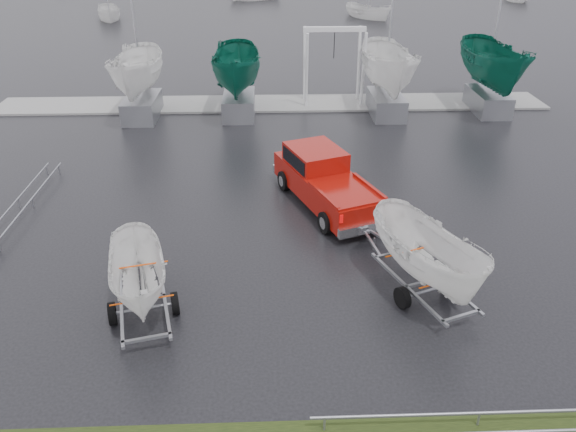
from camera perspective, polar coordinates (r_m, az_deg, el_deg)
The scene contains 16 objects.
ground_plane at distance 19.66m, azimuth -1.17°, elevation -0.03°, with size 120.00×120.00×0.00m, color black.
dock at distance 31.68m, azimuth -1.65°, elevation 11.35°, with size 30.00×3.00×0.12m, color gray.
pickup_truck at distance 20.28m, azimuth 3.59°, elevation 3.91°, with size 3.75×5.88×1.85m.
trailer_hitched at distance 14.78m, azimuth 14.59°, elevation 0.59°, with size 2.39×3.78×4.98m.
trailer_parked at distance 14.32m, azimuth -15.43°, elevation -2.07°, with size 2.01×3.78×4.30m.
boat_hoist at distance 31.21m, azimuth 4.68°, elevation 15.99°, with size 3.30×2.18×4.12m.
keelboat_0 at distance 29.55m, azimuth -15.34°, elevation 16.44°, with size 2.33×3.20×10.50m.
keelboat_1 at distance 29.04m, azimuth -5.28°, elevation 17.40°, with size 2.43×3.20×7.55m.
keelboat_2 at distance 29.44m, azimuth 10.49°, elevation 17.46°, with size 2.50×3.20×10.67m.
keelboat_3 at distance 31.32m, azimuth 20.68°, elevation 17.00°, with size 2.55×3.20×10.73m.
mast_rack_0 at distance 22.18m, azimuth -25.18°, elevation 1.58°, with size 0.56×6.50×0.06m.
mast_rack_2 at distance 12.65m, azimuth 19.32°, elevation -19.20°, with size 7.00×0.56×0.06m.
moored_boat_0 at distance 61.46m, azimuth -17.61°, elevation 18.50°, with size 2.68×2.73×10.89m.
moored_boat_1 at distance 72.95m, azimuth -3.29°, elevation 21.08°, with size 3.38×3.35×11.38m.
moored_boat_2 at distance 60.24m, azimuth 8.12°, elevation 19.29°, with size 3.15×3.17×10.97m.
moored_boat_3 at distance 76.94m, azimuth 21.99°, elevation 19.61°, with size 2.26×2.32×10.94m.
Camera 1 is at (-0.25, -17.27, 9.39)m, focal length 35.00 mm.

